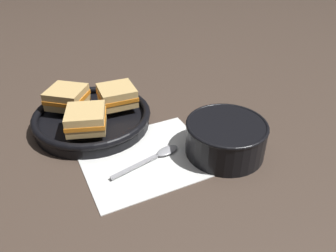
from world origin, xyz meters
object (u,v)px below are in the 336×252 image
(soup_bowl, at_px, (226,136))
(sandwich_far_left, at_px, (67,97))
(skillet, at_px, (93,118))
(spoon, at_px, (158,155))
(sandwich_near_left, at_px, (86,119))
(sandwich_near_right, at_px, (117,95))

(soup_bowl, distance_m, sandwich_far_left, 0.41)
(soup_bowl, height_order, skillet, soup_bowl)
(spoon, xyz_separation_m, sandwich_near_left, (-0.10, 0.14, 0.06))
(skillet, height_order, sandwich_near_left, sandwich_near_left)
(skillet, bearing_deg, sandwich_near_right, -1.94)
(spoon, height_order, sandwich_near_right, sandwich_near_right)
(spoon, bearing_deg, sandwich_near_left, 121.18)
(skillet, bearing_deg, spoon, -73.84)
(spoon, bearing_deg, sandwich_far_left, 106.05)
(spoon, xyz_separation_m, sandwich_far_left, (-0.09, 0.27, 0.06))
(spoon, relative_size, sandwich_near_left, 1.43)
(soup_bowl, distance_m, sandwich_near_right, 0.30)
(sandwich_far_left, bearing_deg, spoon, -70.83)
(soup_bowl, xyz_separation_m, sandwich_far_left, (-0.23, 0.34, 0.02))
(sandwich_near_right, distance_m, sandwich_far_left, 0.13)
(soup_bowl, xyz_separation_m, skillet, (-0.19, 0.28, -0.02))
(spoon, xyz_separation_m, skillet, (-0.06, 0.21, 0.01))
(skillet, height_order, sandwich_near_right, sandwich_near_right)
(soup_bowl, xyz_separation_m, sandwich_near_right, (-0.12, 0.27, 0.02))
(spoon, distance_m, skillet, 0.21)
(spoon, relative_size, skillet, 0.59)
(soup_bowl, bearing_deg, sandwich_near_left, 137.08)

